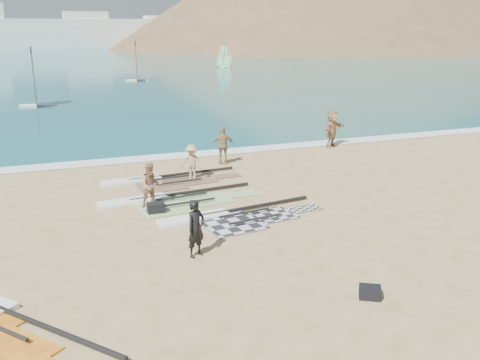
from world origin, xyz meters
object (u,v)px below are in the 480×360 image
object	(u,v)px
beachgoer_mid	(192,162)
rig_green	(169,201)
rig_grey	(231,217)
gear_bag_near	(156,208)
person_wetsuit	(196,228)
gear_bag_far	(370,292)
beachgoer_back	(223,145)
beachgoer_right	(332,129)
beachgoer_left	(151,186)
rig_orange	(162,181)

from	to	relation	value
beachgoer_mid	rig_green	bearing A→B (deg)	-93.24
rig_grey	gear_bag_near	distance (m)	2.69
person_wetsuit	gear_bag_far	bearing A→B (deg)	-77.85
beachgoer_back	beachgoer_right	bearing A→B (deg)	-153.39
person_wetsuit	beachgoer_left	distance (m)	4.63
rig_grey	beachgoer_right	size ratio (longest dim) A/B	2.97
gear_bag_near	beachgoer_left	bearing A→B (deg)	89.58
rig_grey	beachgoer_back	size ratio (longest dim) A/B	3.28
rig_orange	gear_bag_near	world-z (taller)	gear_bag_near
beachgoer_mid	beachgoer_right	world-z (taller)	beachgoer_right
beachgoer_left	gear_bag_far	bearing A→B (deg)	-70.56
rig_green	beachgoer_mid	size ratio (longest dim) A/B	3.99
rig_orange	gear_bag_near	size ratio (longest dim) A/B	9.89
beachgoer_right	beachgoer_back	bearing A→B (deg)	162.06
rig_grey	rig_green	world-z (taller)	rig_green
rig_grey	beachgoer_mid	bearing A→B (deg)	81.38
rig_green	beachgoer_right	distance (m)	12.11
beachgoer_back	gear_bag_near	bearing A→B (deg)	66.17
gear_bag_near	beachgoer_left	size ratio (longest dim) A/B	0.36
beachgoer_left	rig_orange	bearing A→B (deg)	67.86
beachgoer_left	beachgoer_mid	bearing A→B (deg)	48.52
person_wetsuit	rig_orange	bearing A→B (deg)	56.74
beachgoer_back	rig_orange	bearing A→B (deg)	43.68
rig_grey	gear_bag_near	xyz separation A→B (m)	(-2.27, 1.43, 0.14)
rig_orange	beachgoer_back	xyz separation A→B (m)	(3.39, 1.91, 0.85)
rig_orange	beachgoer_right	size ratio (longest dim) A/B	2.97
gear_bag_near	beachgoer_mid	xyz separation A→B (m)	(2.35, 3.64, 0.57)
rig_orange	beachgoer_left	size ratio (longest dim) A/B	3.57
rig_grey	beachgoer_mid	distance (m)	5.12
person_wetsuit	beachgoer_mid	world-z (taller)	person_wetsuit
person_wetsuit	beachgoer_left	bearing A→B (deg)	66.20
rig_orange	gear_bag_far	bearing A→B (deg)	-82.98
beachgoer_left	person_wetsuit	bearing A→B (deg)	-89.27
gear_bag_near	beachgoer_mid	bearing A→B (deg)	57.15
rig_orange	person_wetsuit	xyz separation A→B (m)	(-0.76, -7.72, 0.78)
beachgoer_mid	beachgoer_back	size ratio (longest dim) A/B	0.85
rig_green	rig_orange	distance (m)	2.72
rig_grey	gear_bag_far	distance (m)	6.48
beachgoer_right	person_wetsuit	bearing A→B (deg)	-164.61
beachgoer_back	gear_bag_far	bearing A→B (deg)	100.27
beachgoer_left	beachgoer_back	xyz separation A→B (m)	(4.46, 5.01, 0.07)
rig_green	person_wetsuit	xyz separation A→B (m)	(-0.40, -5.03, 0.78)
rig_orange	gear_bag_near	xyz separation A→B (m)	(-1.08, -3.78, 0.14)
gear_bag_near	beachgoer_right	xyz separation A→B (m)	(11.16, 7.15, 0.80)
rig_green	rig_orange	xyz separation A→B (m)	(0.37, 2.69, -0.00)
person_wetsuit	beachgoer_back	size ratio (longest dim) A/B	0.93
beachgoer_left	beachgoer_right	bearing A→B (deg)	27.04
gear_bag_far	beachgoer_left	distance (m)	9.19
gear_bag_near	beachgoer_back	xyz separation A→B (m)	(4.47, 5.69, 0.71)
rig_orange	beachgoer_mid	xyz separation A→B (m)	(1.27, -0.14, 0.71)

